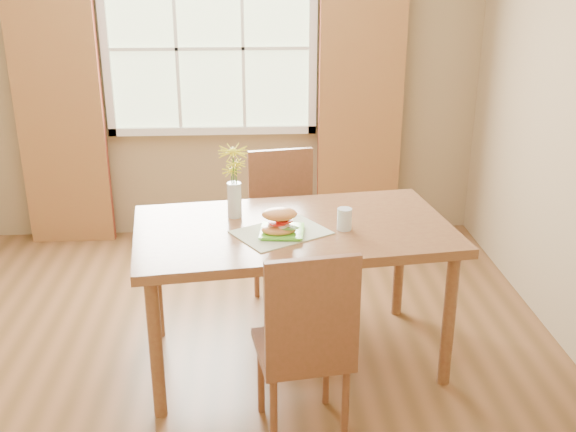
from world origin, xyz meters
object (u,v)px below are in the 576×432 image
(croissant_sandwich, at_px, (279,221))
(water_glass, at_px, (344,220))
(chair_far, at_px, (284,222))
(flower_vase, at_px, (234,175))
(chair_near, at_px, (306,340))
(dining_table, at_px, (293,240))

(croissant_sandwich, height_order, water_glass, croissant_sandwich)
(chair_far, relative_size, flower_vase, 2.53)
(chair_near, relative_size, chair_far, 0.98)
(chair_far, xyz_separation_m, water_glass, (0.28, -0.77, 0.31))
(dining_table, relative_size, chair_far, 1.75)
(chair_near, distance_m, water_glass, 0.76)
(dining_table, xyz_separation_m, chair_far, (-0.01, 0.71, -0.18))
(water_glass, bearing_deg, chair_near, -111.17)
(chair_near, height_order, chair_far, chair_far)
(chair_near, distance_m, chair_far, 1.41)
(flower_vase, bearing_deg, water_glass, -20.95)
(chair_near, bearing_deg, dining_table, 82.28)
(croissant_sandwich, xyz_separation_m, flower_vase, (-0.23, 0.30, 0.16))
(chair_near, xyz_separation_m, water_glass, (0.25, 0.64, 0.32))
(dining_table, relative_size, chair_near, 1.78)
(croissant_sandwich, height_order, flower_vase, flower_vase)
(chair_far, distance_m, water_glass, 0.88)
(water_glass, distance_m, flower_vase, 0.64)
(chair_near, bearing_deg, water_glass, 60.04)
(croissant_sandwich, xyz_separation_m, water_glass, (0.34, 0.08, -0.03))
(chair_near, bearing_deg, flower_vase, 101.93)
(chair_near, distance_m, croissant_sandwich, 0.67)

